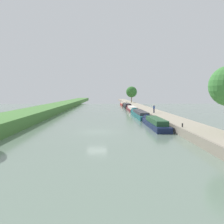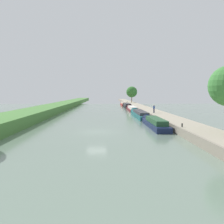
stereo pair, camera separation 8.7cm
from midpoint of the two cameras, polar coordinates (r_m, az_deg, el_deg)
ground_plane at (r=31.09m, az=-3.58°, el=-4.71°), size 160.00×160.00×0.00m
right_towpath at (r=32.86m, az=17.86°, el=-3.60°), size 3.99×260.00×0.93m
stone_quay at (r=32.21m, az=14.29°, el=-3.64°), size 0.25×260.00×0.98m
narrowboat_navy at (r=36.12m, az=10.06°, el=-2.55°), size 1.96×12.72×1.98m
narrowboat_teal at (r=50.94m, az=6.55°, el=-0.47°), size 2.10×17.04×2.00m
narrowboat_maroon at (r=67.54m, az=4.80°, el=0.75°), size 1.99×16.17×1.96m
narrowboat_black at (r=82.15m, az=3.62°, el=1.48°), size 2.16×13.56×2.13m
narrowboat_red at (r=95.45m, az=2.80°, el=1.90°), size 2.02×12.45×1.99m
tree_rightbank_midnear at (r=103.90m, az=4.74°, el=4.78°), size 4.69×4.69×6.86m
person_walking at (r=49.76m, az=10.00°, el=0.81°), size 0.34×0.34×1.66m
mooring_bollard_near at (r=29.87m, az=16.41°, el=-3.02°), size 0.16×0.16×0.45m
mooring_bollard_far at (r=101.14m, az=3.67°, el=2.37°), size 0.16×0.16×0.45m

